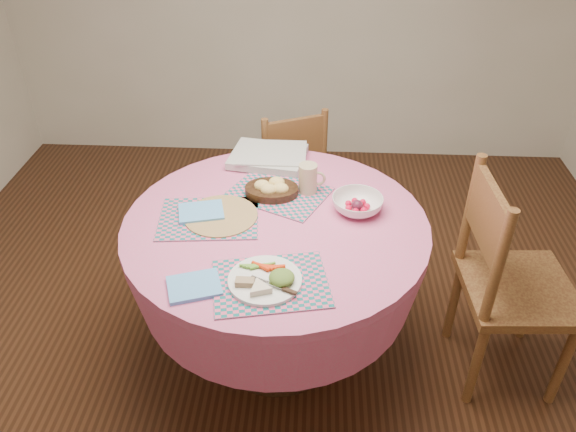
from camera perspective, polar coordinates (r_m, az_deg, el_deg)
name	(u,v)px	position (r m, az deg, el deg)	size (l,w,h in m)	color
ground	(278,349)	(2.77, -1.06, -13.33)	(4.00, 4.00, 0.00)	#331C0F
dining_table	(276,259)	(2.38, -1.21, -4.39)	(1.24, 1.24, 0.75)	#D36292
chair_right	(507,280)	(2.49, 21.33, -6.10)	(0.47, 0.49, 1.00)	brown
chair_back	(287,173)	(3.17, -0.11, 4.36)	(0.52, 0.51, 0.87)	brown
placemat_front	(271,283)	(1.97, -1.78, -6.86)	(0.40, 0.30, 0.01)	#12656A
placemat_left	(209,218)	(2.30, -8.06, -0.22)	(0.40, 0.30, 0.01)	#12656A
placemat_back	(279,193)	(2.44, -0.96, 2.40)	(0.40, 0.30, 0.01)	#12656A
wicker_trivet	(221,216)	(2.30, -6.83, -0.01)	(0.30, 0.30, 0.01)	olive
napkin_near	(194,286)	(1.98, -9.51, -7.05)	(0.18, 0.14, 0.01)	#5AA1E8
napkin_far	(201,212)	(2.32, -8.82, 0.42)	(0.18, 0.14, 0.01)	#5AA1E8
dinner_plate	(267,279)	(1.96, -2.16, -6.45)	(0.26, 0.26, 0.05)	white
bread_bowl	(272,188)	(2.41, -1.67, 2.81)	(0.23, 0.23, 0.08)	black
latte_mug	(308,178)	(2.41, 2.10, 3.85)	(0.12, 0.08, 0.13)	tan
fruit_bowl	(357,204)	(2.33, 7.06, 1.18)	(0.26, 0.26, 0.07)	white
newspaper_stack	(269,156)	(2.67, -1.99, 6.11)	(0.38, 0.32, 0.04)	silver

